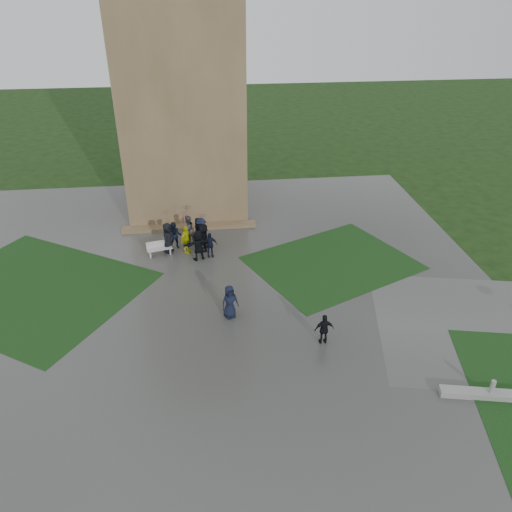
{
  "coord_description": "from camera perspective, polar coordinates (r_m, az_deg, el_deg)",
  "views": [
    {
      "loc": [
        1.11,
        -20.01,
        15.18
      ],
      "look_at": [
        3.82,
        4.28,
        1.2
      ],
      "focal_mm": 35.0,
      "sensor_mm": 36.0,
      "label": 1
    }
  ],
  "objects": [
    {
      "name": "lawn_inset_right",
      "position": [
        30.16,
        8.72,
        -0.78
      ],
      "size": [
        11.12,
        10.15,
        0.01
      ],
      "primitive_type": "cube",
      "rotation": [
        0.0,
        0.0,
        0.44
      ],
      "color": "black",
      "rests_on": "plaza"
    },
    {
      "name": "visitor_cluster",
      "position": [
        30.87,
        -7.22,
        2.5
      ],
      "size": [
        3.5,
        3.54,
        2.68
      ],
      "color": "black",
      "rests_on": "plaza"
    },
    {
      "name": "lawn_inset_left",
      "position": [
        29.97,
        -24.09,
        -3.52
      ],
      "size": [
        14.1,
        13.46,
        0.01
      ],
      "primitive_type": "cube",
      "rotation": [
        0.0,
        0.0,
        -0.56
      ],
      "color": "black",
      "rests_on": "plaza"
    },
    {
      "name": "ground",
      "position": [
        25.14,
        -7.66,
        -7.69
      ],
      "size": [
        120.0,
        120.0,
        0.0
      ],
      "primitive_type": "plane",
      "color": "black"
    },
    {
      "name": "tower",
      "position": [
        35.57,
        -8.55,
        19.46
      ],
      "size": [
        8.0,
        8.0,
        18.0
      ],
      "primitive_type": "cube",
      "color": "brown",
      "rests_on": "ground"
    },
    {
      "name": "pedestrian_mid",
      "position": [
        24.89,
        -3.02,
        -5.24
      ],
      "size": [
        1.03,
        0.87,
        1.79
      ],
      "primitive_type": "imported",
      "rotation": [
        0.0,
        0.0,
        0.37
      ],
      "color": "black",
      "rests_on": "plaza"
    },
    {
      "name": "bench",
      "position": [
        31.04,
        -10.98,
        0.89
      ],
      "size": [
        1.59,
        0.8,
        0.88
      ],
      "rotation": [
        0.0,
        0.0,
        0.22
      ],
      "color": "#B7B6B2",
      "rests_on": "plaza"
    },
    {
      "name": "plaza",
      "position": [
        26.75,
        -7.64,
        -5.08
      ],
      "size": [
        34.0,
        34.0,
        0.02
      ],
      "primitive_type": "cube",
      "color": "#393937",
      "rests_on": "ground"
    },
    {
      "name": "pedestrian_near",
      "position": [
        23.49,
        7.81,
        -8.29
      ],
      "size": [
        0.94,
        0.56,
        1.57
      ],
      "primitive_type": "imported",
      "rotation": [
        0.0,
        0.0,
        3.18
      ],
      "color": "black",
      "rests_on": "plaza"
    },
    {
      "name": "tower_plinth",
      "position": [
        34.13,
        -7.59,
        3.32
      ],
      "size": [
        9.0,
        0.8,
        0.22
      ],
      "primitive_type": "cube",
      "color": "brown",
      "rests_on": "plaza"
    }
  ]
}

